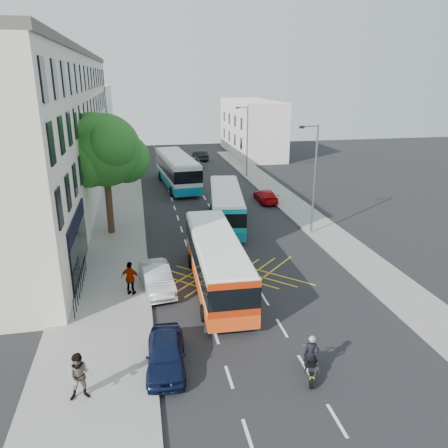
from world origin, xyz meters
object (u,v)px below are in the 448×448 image
street_tree (104,151)px  pedestrian_far (131,278)px  parked_car_blue (166,353)px  parked_car_silver (157,278)px  bus_mid (226,206)px  lamp_far (246,138)px  bus_far (177,170)px  distant_car_dark (200,155)px  pedestrian_near (80,377)px  red_hatchback (266,196)px  motorbike (311,357)px  distant_car_grey (193,163)px  lamp_near (314,174)px  bus_near (217,261)px

street_tree → pedestrian_far: 11.69m
parked_car_blue → parked_car_silver: bearing=94.2°
bus_mid → parked_car_silver: bus_mid is taller
lamp_far → bus_far: (-8.34, -2.76, -2.83)m
street_tree → distant_car_dark: street_tree is taller
parked_car_blue → parked_car_silver: parked_car_silver is taller
bus_far → distant_car_dark: 15.76m
bus_far → pedestrian_near: bus_far is taller
parked_car_blue → red_hatchback: (11.10, 23.24, -0.07)m
motorbike → distant_car_grey: (0.94, 42.74, -0.25)m
street_tree → lamp_near: size_ratio=1.10×
parked_car_silver → bus_far: bearing=74.8°
street_tree → bus_near: street_tree is taller
parked_car_silver → red_hatchback: parked_car_silver is taller
bus_near → bus_far: bearing=91.2°
lamp_near → parked_car_blue: (-11.80, -13.87, -3.96)m
parked_car_blue → pedestrian_far: size_ratio=2.07×
bus_mid → parked_car_blue: size_ratio=2.72×
lamp_near → distant_car_dark: (-3.63, 32.24, -3.94)m
street_tree → lamp_far: 22.57m
distant_car_dark → distant_car_grey: bearing=65.8°
bus_mid → parked_car_blue: bearing=-100.3°
bus_near → motorbike: bearing=-73.6°
lamp_near → bus_far: bearing=115.8°
street_tree → bus_far: size_ratio=0.72×
bus_near → motorbike: 8.70m
lamp_far → bus_mid: 17.57m
lamp_far → pedestrian_near: bearing=-112.9°
parked_car_silver → pedestrian_far: pedestrian_far is taller
street_tree → bus_near: (6.25, -10.12, -4.73)m
street_tree → pedestrian_near: bearing=-90.7°
lamp_near → distant_car_grey: bearing=101.0°
street_tree → pedestrian_near: 18.98m
lamp_near → lamp_far: 20.00m
distant_car_dark → parked_car_blue: bearing=73.9°
motorbike → lamp_near: bearing=86.1°
lamp_near → bus_far: (-8.34, 17.24, -2.83)m
street_tree → pedestrian_far: size_ratio=4.72×
lamp_far → motorbike: size_ratio=3.99×
lamp_far → bus_mid: size_ratio=0.76×
motorbike → distant_car_dark: 47.84m
bus_far → pedestrian_far: (-4.86, -24.63, -0.70)m
bus_near → distant_car_grey: (3.18, 34.36, -0.94)m
bus_far → red_hatchback: bus_far is taller
street_tree → bus_far: bearing=65.9°
motorbike → pedestrian_far: (-6.97, 8.15, 0.22)m
street_tree → lamp_near: (14.71, -2.97, -1.68)m
bus_near → parked_car_blue: size_ratio=2.74×
bus_far → motorbike: (2.11, -32.77, -0.92)m
bus_near → parked_car_silver: 3.46m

